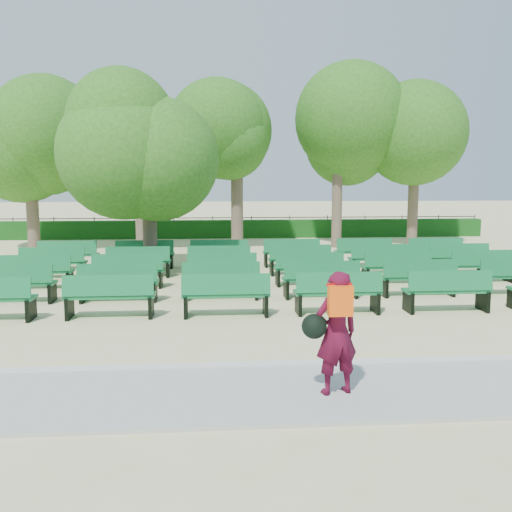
{
  "coord_description": "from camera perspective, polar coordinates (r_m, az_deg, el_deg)",
  "views": [
    {
      "loc": [
        -1.15,
        -15.03,
        3.03
      ],
      "look_at": [
        -0.01,
        -1.0,
        1.1
      ],
      "focal_mm": 40.0,
      "sensor_mm": 36.0,
      "label": 1
    }
  ],
  "objects": [
    {
      "name": "bench_array",
      "position": [
        16.18,
        0.96,
        -2.63
      ],
      "size": [
        1.95,
        0.68,
        1.22
      ],
      "rotation": [
        0.0,
        0.0,
        0.04
      ],
      "color": "#126C37",
      "rests_on": "ground"
    },
    {
      "name": "hedge",
      "position": [
        29.17,
        -2.36,
        2.72
      ],
      "size": [
        26.0,
        0.7,
        0.9
      ],
      "primitive_type": "cube",
      "color": "#144C15",
      "rests_on": "ground"
    },
    {
      "name": "tree_line",
      "position": [
        25.24,
        -1.99,
        0.9
      ],
      "size": [
        21.8,
        6.8,
        7.04
      ],
      "primitive_type": null,
      "color": "#316E1D",
      "rests_on": "ground"
    },
    {
      "name": "ground",
      "position": [
        15.38,
        -0.26,
        -3.56
      ],
      "size": [
        120.0,
        120.0,
        0.0
      ],
      "primitive_type": "plane",
      "color": "beige"
    },
    {
      "name": "fence",
      "position": [
        29.61,
        -2.39,
        1.92
      ],
      "size": [
        26.0,
        0.1,
        1.02
      ],
      "primitive_type": null,
      "color": "black",
      "rests_on": "ground"
    },
    {
      "name": "person",
      "position": [
        7.94,
        7.88,
        -7.45
      ],
      "size": [
        0.85,
        0.56,
        1.72
      ],
      "rotation": [
        0.0,
        0.0,
        3.41
      ],
      "color": "#4C0A20",
      "rests_on": "ground"
    },
    {
      "name": "paving",
      "position": [
        8.28,
        3.77,
        -13.44
      ],
      "size": [
        30.0,
        2.2,
        0.06
      ],
      "primitive_type": "cube",
      "color": "#A8A9A4",
      "rests_on": "ground"
    },
    {
      "name": "curb",
      "position": [
        9.34,
        2.72,
        -10.79
      ],
      "size": [
        30.0,
        0.12,
        0.1
      ],
      "primitive_type": "cube",
      "color": "silver",
      "rests_on": "ground"
    },
    {
      "name": "tree_among",
      "position": [
        18.6,
        -10.77,
        10.58
      ],
      "size": [
        4.18,
        4.18,
        5.88
      ],
      "color": "brown",
      "rests_on": "ground"
    }
  ]
}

